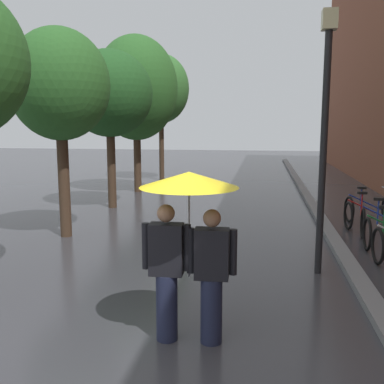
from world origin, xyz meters
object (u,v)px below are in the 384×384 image
(street_tree_4, at_px, (161,89))
(parked_bicycle_5, at_px, (369,215))
(street_tree_2, at_px, (109,94))
(street_tree_3, at_px, (136,88))
(street_tree_1, at_px, (60,86))
(couple_under_umbrella, at_px, (189,229))
(street_lamp_post, at_px, (325,125))
(parked_bicycle_6, at_px, (368,208))

(street_tree_4, relative_size, parked_bicycle_5, 5.07)
(street_tree_2, xyz_separation_m, street_tree_3, (-0.12, 3.27, 0.43))
(street_tree_1, height_order, street_tree_3, street_tree_3)
(street_tree_2, bearing_deg, parked_bicycle_5, -13.78)
(parked_bicycle_5, xyz_separation_m, couple_under_umbrella, (-3.49, -6.18, 1.02))
(street_tree_1, distance_m, parked_bicycle_5, 8.00)
(parked_bicycle_5, relative_size, couple_under_umbrella, 0.55)
(parked_bicycle_5, relative_size, street_lamp_post, 0.26)
(street_tree_1, height_order, street_tree_4, street_tree_4)
(street_lamp_post, bearing_deg, parked_bicycle_6, 67.28)
(street_lamp_post, bearing_deg, street_tree_4, 115.09)
(street_tree_3, xyz_separation_m, street_tree_4, (0.10, 3.63, 0.26))
(street_tree_3, xyz_separation_m, couple_under_umbrella, (3.94, -11.24, -2.55))
(street_tree_2, distance_m, street_tree_4, 6.93)
(street_tree_2, distance_m, couple_under_umbrella, 9.09)
(street_tree_1, distance_m, street_tree_3, 6.86)
(street_tree_1, xyz_separation_m, parked_bicycle_5, (7.16, 1.78, -3.07))
(street_tree_3, distance_m, street_tree_4, 3.64)
(street_tree_4, relative_size, street_lamp_post, 1.30)
(parked_bicycle_5, distance_m, couple_under_umbrella, 7.17)
(street_tree_1, relative_size, street_tree_4, 0.82)
(street_tree_1, distance_m, parked_bicycle_6, 8.39)
(street_tree_1, relative_size, street_lamp_post, 1.06)
(street_lamp_post, bearing_deg, street_tree_1, 163.26)
(street_tree_3, bearing_deg, couple_under_umbrella, -70.70)
(parked_bicycle_6, bearing_deg, parked_bicycle_5, -101.20)
(street_tree_4, height_order, couple_under_umbrella, street_tree_4)
(street_tree_4, bearing_deg, street_tree_1, -89.14)
(street_tree_2, bearing_deg, street_tree_1, -87.79)
(street_tree_3, bearing_deg, parked_bicycle_6, -28.72)
(street_tree_3, distance_m, parked_bicycle_5, 9.66)
(street_tree_2, relative_size, street_lamp_post, 1.09)
(street_tree_2, height_order, couple_under_umbrella, street_tree_2)
(parked_bicycle_6, height_order, street_lamp_post, street_lamp_post)
(street_lamp_post, bearing_deg, parked_bicycle_5, 64.55)
(street_tree_4, relative_size, parked_bicycle_6, 4.93)
(street_tree_1, bearing_deg, street_tree_4, 90.86)
(street_tree_2, distance_m, street_tree_3, 3.30)
(parked_bicycle_5, height_order, street_lamp_post, street_lamp_post)
(parked_bicycle_5, bearing_deg, parked_bicycle_6, 78.80)
(street_tree_4, relative_size, couple_under_umbrella, 2.81)
(street_tree_1, distance_m, street_tree_2, 3.58)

